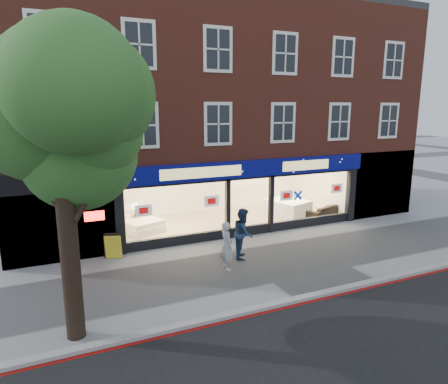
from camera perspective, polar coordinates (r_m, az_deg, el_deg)
ground at (r=15.05m, az=9.14°, el=-9.36°), size 120.00×120.00×0.00m
kerb_line at (r=12.80m, az=16.95°, el=-13.72°), size 60.00×0.10×0.01m
kerb_stone at (r=12.92m, az=16.37°, el=-13.18°), size 60.00×0.25×0.12m
showroom_floor at (r=19.39m, az=0.63°, el=-4.13°), size 11.00×4.50×0.10m
building at (r=20.19m, az=-1.45°, el=15.51°), size 19.00×8.26×10.30m
street_tree at (r=9.47m, az=-22.89°, el=7.96°), size 4.00×3.20×6.60m
display_bed at (r=18.07m, az=-12.16°, el=-4.45°), size 2.17×2.37×1.09m
bedside_table at (r=18.39m, az=-12.53°, el=-4.28°), size 0.53×0.53×0.55m
mattress_stack at (r=20.40m, az=9.04°, el=-2.19°), size 2.08×2.34×0.77m
sofa at (r=20.54m, az=14.00°, el=-2.63°), size 2.02×1.25×0.55m
a_board at (r=15.29m, az=-15.60°, el=-7.48°), size 0.69×0.56×0.93m
pedestrian_grey at (r=13.67m, az=0.38°, el=-7.68°), size 0.42×0.63×1.68m
pedestrian_blue at (r=14.72m, az=2.77°, el=-5.88°), size 1.05×1.13×1.86m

